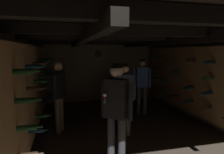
{
  "coord_description": "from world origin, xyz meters",
  "views": [
    {
      "loc": [
        -1.38,
        -4.42,
        1.94
      ],
      "look_at": [
        -0.14,
        0.69,
        1.25
      ],
      "focal_mm": 31.97,
      "sensor_mm": 36.0,
      "label": 1
    }
  ],
  "objects_px": {
    "person_host_center": "(124,93)",
    "person_guest_mid_left": "(59,90)",
    "person_guest_far_right": "(142,81)",
    "wine_crate_stack": "(113,94)",
    "display_bottle": "(114,78)",
    "person_guest_near_left": "(116,106)"
  },
  "relations": [
    {
      "from": "wine_crate_stack",
      "to": "person_guest_near_left",
      "type": "bearing_deg",
      "value": -103.38
    },
    {
      "from": "display_bottle",
      "to": "person_guest_mid_left",
      "type": "bearing_deg",
      "value": -135.77
    },
    {
      "from": "person_host_center",
      "to": "person_guest_near_left",
      "type": "relative_size",
      "value": 0.95
    },
    {
      "from": "display_bottle",
      "to": "person_host_center",
      "type": "xyz_separation_m",
      "value": [
        -0.34,
        -2.31,
        -0.02
      ]
    },
    {
      "from": "display_bottle",
      "to": "person_guest_far_right",
      "type": "height_order",
      "value": "person_guest_far_right"
    },
    {
      "from": "person_guest_far_right",
      "to": "wine_crate_stack",
      "type": "bearing_deg",
      "value": 124.45
    },
    {
      "from": "display_bottle",
      "to": "person_guest_far_right",
      "type": "distance_m",
      "value": 1.11
    },
    {
      "from": "wine_crate_stack",
      "to": "person_guest_far_right",
      "type": "height_order",
      "value": "person_guest_far_right"
    },
    {
      "from": "wine_crate_stack",
      "to": "display_bottle",
      "type": "distance_m",
      "value": 0.59
    },
    {
      "from": "person_host_center",
      "to": "person_guest_mid_left",
      "type": "height_order",
      "value": "person_guest_mid_left"
    },
    {
      "from": "person_guest_near_left",
      "to": "person_guest_mid_left",
      "type": "bearing_deg",
      "value": 117.51
    },
    {
      "from": "wine_crate_stack",
      "to": "person_guest_near_left",
      "type": "distance_m",
      "value": 3.73
    },
    {
      "from": "person_guest_mid_left",
      "to": "person_guest_near_left",
      "type": "bearing_deg",
      "value": -62.49
    },
    {
      "from": "person_guest_near_left",
      "to": "person_host_center",
      "type": "bearing_deg",
      "value": 67.34
    },
    {
      "from": "wine_crate_stack",
      "to": "person_host_center",
      "type": "bearing_deg",
      "value": -98.38
    },
    {
      "from": "person_guest_far_right",
      "to": "person_guest_near_left",
      "type": "height_order",
      "value": "person_guest_near_left"
    },
    {
      "from": "display_bottle",
      "to": "person_guest_near_left",
      "type": "bearing_deg",
      "value": -103.42
    },
    {
      "from": "person_host_center",
      "to": "person_guest_near_left",
      "type": "distance_m",
      "value": 1.3
    },
    {
      "from": "wine_crate_stack",
      "to": "person_guest_near_left",
      "type": "xyz_separation_m",
      "value": [
        -0.85,
        -3.58,
        0.62
      ]
    },
    {
      "from": "display_bottle",
      "to": "person_guest_far_right",
      "type": "relative_size",
      "value": 0.21
    },
    {
      "from": "person_guest_far_right",
      "to": "display_bottle",
      "type": "bearing_deg",
      "value": 126.91
    },
    {
      "from": "wine_crate_stack",
      "to": "person_guest_mid_left",
      "type": "xyz_separation_m",
      "value": [
        -1.78,
        -1.79,
        0.58
      ]
    }
  ]
}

